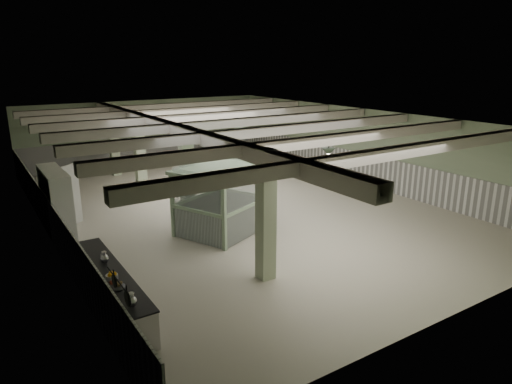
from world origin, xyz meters
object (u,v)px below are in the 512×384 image
prep_counter (109,289)px  walkin_cooler (57,202)px  guard_booth (222,187)px  filing_cabinet (268,209)px

prep_counter → walkin_cooler: bearing=90.8°
guard_booth → filing_cabinet: guard_booth is taller
prep_counter → filing_cabinet: bearing=22.5°
prep_counter → walkin_cooler: walkin_cooler is taller
prep_counter → walkin_cooler: (-0.08, 5.73, 0.72)m
walkin_cooler → filing_cabinet: bearing=-24.8°
walkin_cooler → filing_cabinet: size_ratio=2.20×
guard_booth → filing_cabinet: size_ratio=3.05×
filing_cabinet → prep_counter: bearing=-140.4°
prep_counter → filing_cabinet: (6.49, 2.69, 0.13)m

